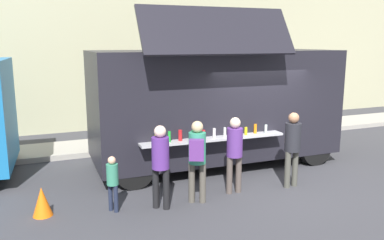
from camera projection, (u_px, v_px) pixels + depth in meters
ground_plane at (272, 182)px, 9.12m from camera, size 60.00×60.00×0.00m
curb_strip at (49, 151)px, 11.38m from camera, size 28.00×1.60×0.15m
building_behind at (64, 1)px, 14.42m from camera, size 32.00×2.40×9.22m
food_truck_main at (215, 103)px, 10.20m from camera, size 6.24×3.13×3.90m
traffic_cone_orange at (42, 202)px, 7.30m from camera, size 0.36×0.36×0.55m
trash_bin at (294, 120)px, 14.13m from camera, size 0.60×0.60×0.87m
customer_front_ordering at (235, 148)px, 8.29m from camera, size 0.34×0.33×1.63m
customer_mid_with_backpack at (197, 154)px, 7.74m from camera, size 0.45×0.54×1.66m
customer_rear_waiting at (160, 160)px, 7.49m from camera, size 0.33×0.33×1.64m
customer_extra_browsing at (293, 143)px, 8.63m from camera, size 0.35×0.34×1.67m
child_near_queue at (113, 179)px, 7.42m from camera, size 0.22×0.22×1.08m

